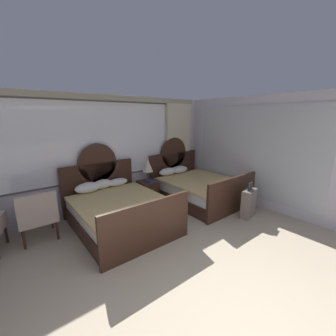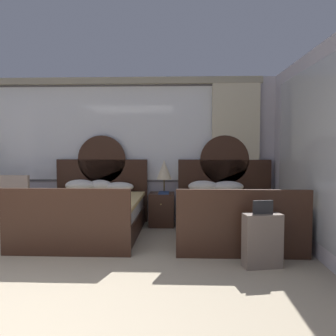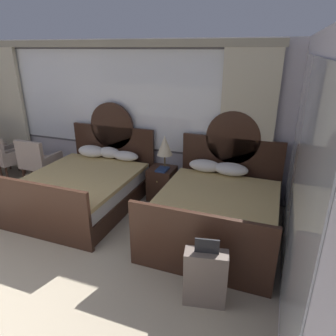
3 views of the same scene
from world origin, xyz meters
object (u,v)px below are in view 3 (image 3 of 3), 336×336
armchair_by_window_centre (6,155)px  bed_near_window (86,186)px  armchair_by_window_left (38,160)px  suitcase_on_floor (205,277)px  bed_near_mirror (217,209)px  book_on_nightstand (162,169)px  nightstand_between_beds (162,183)px  table_lamp_on_nightstand (165,146)px

armchair_by_window_centre → bed_near_window: bearing=-10.8°
armchair_by_window_left → suitcase_on_floor: 4.24m
bed_near_mirror → armchair_by_window_left: (-3.65, 0.42, 0.16)m
book_on_nightstand → armchair_by_window_left: 2.56m
bed_near_mirror → nightstand_between_beds: (-1.14, 0.67, -0.05)m
nightstand_between_beds → armchair_by_window_left: 2.53m
armchair_by_window_centre → suitcase_on_floor: bearing=-21.6°
bed_near_window → armchair_by_window_centre: (-2.19, 0.42, 0.16)m
nightstand_between_beds → book_on_nightstand: 0.32m
bed_near_mirror → table_lamp_on_nightstand: 1.46m
bed_near_mirror → armchair_by_window_left: bearing=173.4°
nightstand_between_beds → armchair_by_window_left: (-2.51, -0.25, 0.22)m
bed_near_window → nightstand_between_beds: bearing=30.3°
bed_near_window → book_on_nightstand: 1.34m
nightstand_between_beds → suitcase_on_floor: 2.47m
nightstand_between_beds → armchair_by_window_left: size_ratio=0.63×
table_lamp_on_nightstand → suitcase_on_floor: 2.57m
book_on_nightstand → table_lamp_on_nightstand: bearing=90.4°
bed_near_mirror → suitcase_on_floor: bearing=-83.0°
nightstand_between_beds → suitcase_on_floor: suitcase_on_floor is taller
nightstand_between_beds → armchair_by_window_centre: (-3.34, -0.25, 0.22)m
nightstand_between_beds → table_lamp_on_nightstand: bearing=39.1°
bed_near_window → table_lamp_on_nightstand: (1.18, 0.70, 0.65)m
bed_near_window → armchair_by_window_centre: size_ratio=2.31×
armchair_by_window_left → nightstand_between_beds: bearing=5.8°
book_on_nightstand → suitcase_on_floor: bearing=-57.7°
bed_near_mirror → nightstand_between_beds: size_ratio=3.67×
bed_near_window → book_on_nightstand: size_ratio=8.29×
suitcase_on_floor → table_lamp_on_nightstand: bearing=120.8°
bed_near_mirror → armchair_by_window_centre: 4.50m
bed_near_mirror → armchair_by_window_centre: (-4.47, 0.42, 0.16)m
table_lamp_on_nightstand → armchair_by_window_centre: 3.42m
bed_near_mirror → nightstand_between_beds: 1.32m
table_lamp_on_nightstand → armchair_by_window_left: (-2.55, -0.29, -0.48)m
bed_near_window → book_on_nightstand: bed_near_window is taller
nightstand_between_beds → book_on_nightstand: size_ratio=2.26×
suitcase_on_floor → armchair_by_window_left: bearing=154.3°
bed_near_mirror → table_lamp_on_nightstand: bed_near_mirror is taller
bed_near_window → suitcase_on_floor: bearing=-30.1°
nightstand_between_beds → table_lamp_on_nightstand: table_lamp_on_nightstand is taller
bed_near_window → bed_near_mirror: size_ratio=1.00×
table_lamp_on_nightstand → bed_near_window: bearing=-149.3°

